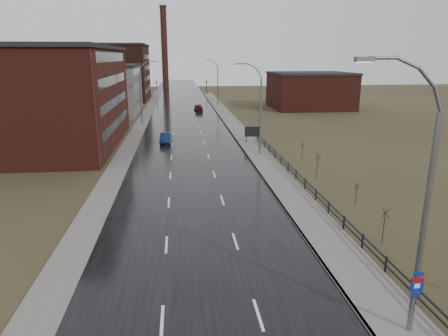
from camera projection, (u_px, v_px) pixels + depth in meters
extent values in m
cube|color=black|center=(186.00, 125.00, 72.58)|extent=(14.00, 300.00, 0.06)
cube|color=#595651|center=(260.00, 156.00, 49.57)|extent=(3.20, 180.00, 0.18)
cube|color=slate|center=(248.00, 157.00, 49.41)|extent=(0.16, 180.00, 0.18)
cube|color=#595651|center=(140.00, 126.00, 71.68)|extent=(2.40, 260.00, 0.12)
cube|color=#471914|center=(32.00, 99.00, 54.21)|extent=(22.00, 28.00, 13.00)
cube|color=black|center=(26.00, 47.00, 52.39)|extent=(22.44, 28.56, 0.50)
cube|color=black|center=(117.00, 123.00, 56.34)|extent=(0.06, 22.40, 1.20)
cube|color=black|center=(115.00, 102.00, 55.53)|extent=(0.06, 22.40, 1.20)
cube|color=black|center=(113.00, 80.00, 54.72)|extent=(0.06, 22.40, 1.20)
cube|color=black|center=(112.00, 57.00, 53.92)|extent=(0.06, 22.40, 1.20)
cube|color=slate|center=(100.00, 90.00, 86.52)|extent=(16.00, 20.00, 10.00)
cube|color=black|center=(98.00, 65.00, 85.10)|extent=(16.32, 20.40, 0.50)
cube|color=black|center=(138.00, 99.00, 87.92)|extent=(0.06, 16.00, 1.20)
cube|color=black|center=(138.00, 85.00, 87.11)|extent=(0.06, 16.00, 1.20)
cube|color=black|center=(137.00, 71.00, 86.30)|extent=(0.06, 16.00, 1.20)
cube|color=#331611|center=(101.00, 73.00, 114.01)|extent=(26.00, 24.00, 15.00)
cube|color=black|center=(99.00, 45.00, 111.92)|extent=(26.52, 24.48, 0.50)
cube|color=black|center=(148.00, 89.00, 116.63)|extent=(0.06, 19.20, 1.20)
cube|color=black|center=(147.00, 78.00, 115.82)|extent=(0.06, 19.20, 1.20)
cube|color=black|center=(147.00, 68.00, 115.01)|extent=(0.06, 19.20, 1.20)
cube|color=black|center=(146.00, 57.00, 114.20)|extent=(0.06, 19.20, 1.20)
cube|color=#471914|center=(310.00, 91.00, 95.85)|extent=(18.00, 16.00, 8.00)
cube|color=black|center=(311.00, 73.00, 94.70)|extent=(18.36, 16.32, 0.50)
cylinder|color=#331611|center=(164.00, 49.00, 154.03)|extent=(2.40, 2.40, 30.00)
cylinder|color=black|center=(163.00, 6.00, 149.91)|extent=(2.70, 2.70, 0.80)
cylinder|color=slate|center=(423.00, 231.00, 16.69)|extent=(0.24, 0.24, 10.00)
cylinder|color=slate|center=(438.00, 100.00, 15.20)|extent=(0.57, 0.14, 1.12)
cylinder|color=slate|center=(427.00, 78.00, 14.92)|extent=(0.91, 0.14, 0.91)
cylinder|color=slate|center=(408.00, 63.00, 14.69)|extent=(1.12, 0.14, 0.57)
cylinder|color=slate|center=(384.00, 58.00, 14.53)|extent=(1.15, 0.14, 0.14)
cube|color=slate|center=(364.00, 59.00, 14.46)|extent=(0.70, 0.28, 0.18)
cube|color=silver|center=(364.00, 62.00, 14.49)|extent=(0.50, 0.20, 0.04)
cube|color=navy|center=(419.00, 274.00, 17.10)|extent=(0.45, 0.04, 0.22)
cube|color=navy|center=(417.00, 285.00, 17.24)|extent=(0.60, 0.04, 0.65)
cube|color=maroon|center=(418.00, 280.00, 17.17)|extent=(0.60, 0.04, 0.20)
cube|color=navy|center=(416.00, 295.00, 17.37)|extent=(0.45, 0.04, 0.22)
cube|color=silver|center=(417.00, 286.00, 17.23)|extent=(0.26, 0.02, 0.22)
cylinder|color=slate|center=(260.00, 118.00, 49.30)|extent=(0.24, 0.24, 9.50)
cylinder|color=slate|center=(260.00, 75.00, 47.89)|extent=(0.51, 0.14, 0.98)
cylinder|color=slate|center=(256.00, 69.00, 47.65)|extent=(0.81, 0.14, 0.81)
cylinder|color=slate|center=(251.00, 65.00, 47.44)|extent=(0.98, 0.14, 0.51)
cylinder|color=slate|center=(244.00, 64.00, 47.30)|extent=(1.01, 0.14, 0.14)
cube|color=slate|center=(238.00, 64.00, 47.24)|extent=(0.70, 0.28, 0.18)
cube|color=silver|center=(238.00, 65.00, 47.27)|extent=(0.50, 0.20, 0.04)
cylinder|color=slate|center=(141.00, 98.00, 72.36)|extent=(0.24, 0.24, 9.50)
cylinder|color=slate|center=(140.00, 69.00, 70.99)|extent=(0.51, 0.14, 0.98)
cylinder|color=slate|center=(143.00, 65.00, 70.85)|extent=(0.81, 0.14, 0.81)
cylinder|color=slate|center=(147.00, 62.00, 70.79)|extent=(0.98, 0.14, 0.51)
cylinder|color=slate|center=(151.00, 61.00, 70.84)|extent=(1.01, 0.14, 0.14)
cube|color=slate|center=(155.00, 62.00, 70.93)|extent=(0.70, 0.28, 0.18)
cube|color=silver|center=(155.00, 62.00, 70.96)|extent=(0.50, 0.20, 0.04)
cylinder|color=slate|center=(218.00, 87.00, 100.97)|extent=(0.24, 0.24, 9.50)
cylinder|color=slate|center=(217.00, 66.00, 99.57)|extent=(0.51, 0.14, 0.98)
cylinder|color=slate|center=(215.00, 63.00, 99.32)|extent=(0.81, 0.14, 0.81)
cylinder|color=slate|center=(212.00, 61.00, 99.12)|extent=(0.98, 0.14, 0.51)
cylinder|color=slate|center=(209.00, 60.00, 98.98)|extent=(1.01, 0.14, 0.14)
cube|color=slate|center=(206.00, 60.00, 98.92)|extent=(0.70, 0.28, 0.18)
cube|color=silver|center=(206.00, 61.00, 98.95)|extent=(0.50, 0.20, 0.04)
cube|color=black|center=(416.00, 295.00, 19.97)|extent=(0.10, 0.10, 1.10)
cube|color=black|center=(386.00, 265.00, 22.84)|extent=(0.10, 0.10, 1.10)
cube|color=black|center=(362.00, 242.00, 25.71)|extent=(0.10, 0.10, 1.10)
cube|color=black|center=(344.00, 223.00, 28.58)|extent=(0.10, 0.10, 1.10)
cube|color=black|center=(329.00, 208.00, 31.45)|extent=(0.10, 0.10, 1.10)
cube|color=black|center=(316.00, 195.00, 34.32)|extent=(0.10, 0.10, 1.10)
cube|color=black|center=(305.00, 185.00, 37.19)|extent=(0.10, 0.10, 1.10)
cube|color=black|center=(296.00, 175.00, 40.06)|extent=(0.10, 0.10, 1.10)
cube|color=black|center=(288.00, 167.00, 42.93)|extent=(0.10, 0.10, 1.10)
cube|color=black|center=(281.00, 161.00, 45.80)|extent=(0.10, 0.10, 1.10)
cube|color=black|center=(275.00, 154.00, 48.68)|extent=(0.10, 0.10, 1.10)
cube|color=black|center=(270.00, 149.00, 51.55)|extent=(0.10, 0.10, 1.10)
cube|color=black|center=(265.00, 144.00, 54.42)|extent=(0.10, 0.10, 1.10)
cube|color=black|center=(260.00, 140.00, 57.29)|extent=(0.10, 0.10, 1.10)
cube|color=black|center=(318.00, 193.00, 33.73)|extent=(0.08, 53.00, 0.10)
cube|color=black|center=(318.00, 197.00, 33.84)|extent=(0.08, 53.00, 0.10)
cylinder|color=#382D23|center=(383.00, 230.00, 26.50)|extent=(0.08, 0.08, 1.86)
cylinder|color=#382D23|center=(386.00, 213.00, 26.18)|extent=(0.04, 0.63, 0.73)
cylinder|color=#382D23|center=(385.00, 213.00, 26.22)|extent=(0.59, 0.23, 0.74)
cylinder|color=#382D23|center=(385.00, 213.00, 26.20)|extent=(0.35, 0.53, 0.75)
cylinder|color=#382D23|center=(385.00, 214.00, 26.14)|extent=(0.35, 0.53, 0.75)
cylinder|color=#382D23|center=(386.00, 214.00, 26.13)|extent=(0.59, 0.23, 0.74)
cylinder|color=#382D23|center=(356.00, 197.00, 33.52)|extent=(0.08, 0.08, 1.43)
cylinder|color=#382D23|center=(357.00, 186.00, 33.28)|extent=(0.04, 0.49, 0.57)
cylinder|color=#382D23|center=(357.00, 186.00, 33.32)|extent=(0.46, 0.19, 0.58)
cylinder|color=#382D23|center=(356.00, 186.00, 33.29)|extent=(0.28, 0.41, 0.58)
cylinder|color=#382D23|center=(356.00, 186.00, 33.24)|extent=(0.28, 0.41, 0.58)
cylinder|color=#382D23|center=(357.00, 186.00, 33.23)|extent=(0.46, 0.19, 0.58)
cylinder|color=#382D23|center=(317.00, 169.00, 40.50)|extent=(0.08, 0.08, 2.04)
cylinder|color=#382D23|center=(318.00, 157.00, 40.15)|extent=(0.04, 0.69, 0.80)
cylinder|color=#382D23|center=(318.00, 156.00, 40.19)|extent=(0.65, 0.25, 0.81)
cylinder|color=#382D23|center=(317.00, 157.00, 40.17)|extent=(0.39, 0.58, 0.82)
cylinder|color=#382D23|center=(318.00, 157.00, 40.11)|extent=(0.39, 0.58, 0.82)
cylinder|color=#382D23|center=(318.00, 157.00, 40.10)|extent=(0.65, 0.25, 0.81)
cylinder|color=#382D23|center=(302.00, 153.00, 48.62)|extent=(0.08, 0.08, 1.51)
cylinder|color=#382D23|center=(303.00, 145.00, 48.36)|extent=(0.04, 0.51, 0.60)
cylinder|color=#382D23|center=(303.00, 145.00, 48.40)|extent=(0.49, 0.20, 0.61)
cylinder|color=#382D23|center=(302.00, 145.00, 48.38)|extent=(0.30, 0.43, 0.62)
cylinder|color=#382D23|center=(302.00, 145.00, 48.32)|extent=(0.30, 0.43, 0.62)
cylinder|color=#382D23|center=(303.00, 145.00, 48.31)|extent=(0.49, 0.20, 0.61)
cube|color=black|center=(246.00, 138.00, 57.01)|extent=(0.10, 0.10, 1.80)
cube|color=black|center=(258.00, 137.00, 57.19)|extent=(0.10, 0.10, 1.80)
cube|color=silver|center=(252.00, 132.00, 56.82)|extent=(2.09, 0.08, 1.33)
cube|color=black|center=(252.00, 132.00, 56.77)|extent=(2.19, 0.04, 1.43)
cylinder|color=black|center=(157.00, 87.00, 128.44)|extent=(0.16, 0.16, 5.20)
imported|color=black|center=(157.00, 80.00, 127.86)|extent=(0.58, 2.73, 1.10)
sphere|color=#FF190C|center=(157.00, 79.00, 127.63)|extent=(0.18, 0.18, 0.18)
cylinder|color=black|center=(206.00, 87.00, 130.17)|extent=(0.16, 0.16, 5.20)
imported|color=black|center=(206.00, 80.00, 129.59)|extent=(0.58, 2.73, 1.10)
sphere|color=#FF190C|center=(206.00, 79.00, 129.37)|extent=(0.18, 0.18, 0.18)
imported|color=#0C1E40|center=(166.00, 138.00, 57.46)|extent=(1.69, 4.39, 1.43)
imported|color=#540E19|center=(198.00, 108.00, 91.67)|extent=(1.94, 4.63, 1.57)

